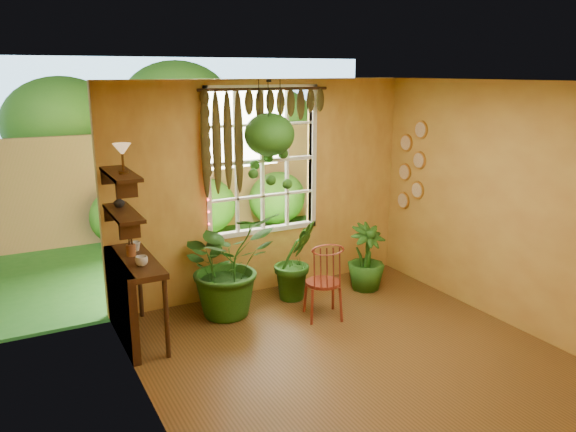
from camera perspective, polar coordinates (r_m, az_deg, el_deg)
name	(u,v)px	position (r m, az deg, el deg)	size (l,w,h in m)	color
floor	(364,365)	(5.72, 7.68, -14.78)	(4.50, 4.50, 0.00)	brown
ceiling	(374,82)	(5.00, 8.75, 13.34)	(4.50, 4.50, 0.00)	silver
wall_back	(264,189)	(7.09, -2.50, 2.79)	(4.00, 4.00, 0.00)	gold
wall_left	(152,267)	(4.38, -13.64, -5.07)	(4.50, 4.50, 0.00)	gold
wall_right	(520,209)	(6.55, 22.53, 0.70)	(4.50, 4.50, 0.00)	gold
window	(262,161)	(7.05, -2.65, 5.62)	(1.52, 0.10, 1.86)	white
valance_vine	(259,115)	(6.84, -2.91, 10.21)	(1.70, 0.12, 1.10)	#37200F
string_lights	(207,162)	(6.68, -8.25, 5.42)	(0.03, 0.03, 1.54)	#FF2633
wall_plates	(411,166)	(7.73, 12.42, 4.96)	(0.04, 0.32, 1.10)	#FFF4D0
counter_ledge	(126,292)	(6.15, -16.15, -7.43)	(0.40, 1.20, 0.90)	#37200F
shelf_lower	(123,213)	(5.90, -16.40, 0.29)	(0.25, 0.90, 0.04)	#37200F
shelf_upper	(120,174)	(5.82, -16.68, 4.12)	(0.25, 0.90, 0.04)	#37200F
backyard	(175,149)	(11.46, -11.42, 6.68)	(14.00, 10.00, 12.00)	#1D5919
windsor_chair	(324,293)	(6.54, 3.63, -7.77)	(0.50, 0.52, 1.08)	maroon
potted_plant_left	(228,264)	(6.57, -6.17, -4.84)	(1.12, 0.97, 1.24)	#1A4B14
potted_plant_mid	(296,260)	(7.01, 0.77, -4.49)	(0.56, 0.45, 1.01)	#1A4B14
potted_plant_right	(366,257)	(7.39, 7.95, -4.19)	(0.49, 0.49, 0.87)	#1A4B14
hanging_basket	(269,142)	(6.76, -1.90, 7.51)	(0.60, 0.60, 1.32)	black
cup_a	(142,261)	(5.80, -14.65, -4.45)	(0.13, 0.13, 0.10)	silver
cup_b	(136,246)	(6.29, -15.22, -2.99)	(0.11, 0.11, 0.10)	beige
brush_jar	(131,243)	(6.12, -15.71, -2.63)	(0.10, 0.10, 0.36)	brown
shelf_vase	(119,202)	(6.07, -16.79, 1.41)	(0.11, 0.11, 0.12)	#B2AD99
tiffany_lamp	(122,151)	(5.69, -16.50, 6.31)	(0.18, 0.18, 0.30)	#533617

